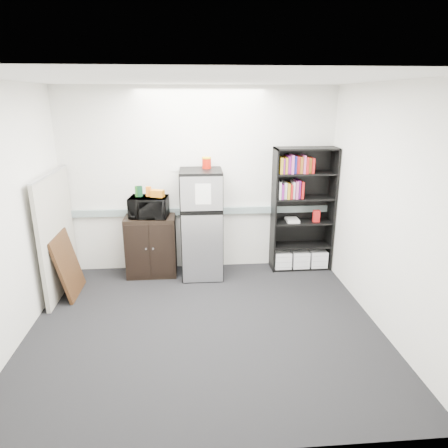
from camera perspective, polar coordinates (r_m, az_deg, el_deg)
The scene contains 18 objects.
floor at distance 4.79m, azimuth -2.76°, elevation -14.32°, with size 4.00×4.00×0.00m, color black.
wall_back at distance 5.93m, azimuth -3.56°, elevation 6.13°, with size 4.00×0.02×2.70m, color white.
wall_right at distance 4.72m, azimuth 22.02°, elevation 1.85°, with size 0.02×3.50×2.70m, color white.
wall_left at distance 4.63m, azimuth -28.60°, elevation 0.65°, with size 0.02×3.50×2.70m, color white.
ceiling at distance 4.06m, azimuth -3.35°, elevation 19.99°, with size 4.00×3.50×0.02m, color white.
electrical_raceway at distance 6.01m, azimuth -3.48°, elevation 1.86°, with size 3.92×0.05×0.10m, color gray.
wall_note at distance 5.89m, azimuth -7.04°, elevation 7.93°, with size 0.14×0.00×0.10m, color white.
bookshelf at distance 6.08m, azimuth 11.13°, elevation 1.87°, with size 0.90×0.34×1.85m.
cubicle_partition at distance 5.71m, azimuth -22.74°, elevation -1.31°, with size 0.06×1.30×1.62m.
cabinet at distance 5.97m, azimuth -10.35°, elevation -3.08°, with size 0.72×0.48×0.90m.
microwave at distance 5.77m, azimuth -10.68°, elevation 2.41°, with size 0.53×0.36×0.30m, color black.
snack_box_a at distance 5.77m, azimuth -12.23°, elevation 4.59°, with size 0.07×0.05×0.15m, color #1A5317.
snack_box_b at distance 5.77m, azimuth -11.95°, elevation 4.60°, with size 0.07×0.05×0.15m, color #0B331B.
snack_box_c at distance 5.75m, azimuth -10.72°, elevation 4.59°, with size 0.07×0.05×0.14m, color orange.
snack_bag at distance 5.70m, azimuth -9.48°, elevation 4.32°, with size 0.18×0.10×0.10m, color orange.
refrigerator at distance 5.75m, azimuth -3.21°, elevation -0.03°, with size 0.59×0.62×1.57m.
coffee_can at distance 5.68m, azimuth -2.50°, elevation 8.84°, with size 0.13×0.13×0.18m.
framed_poster at distance 5.68m, azimuth -21.40°, elevation -5.41°, with size 0.23×0.66×0.84m.
Camera 1 is at (-0.11, -4.06, 2.54)m, focal length 32.00 mm.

